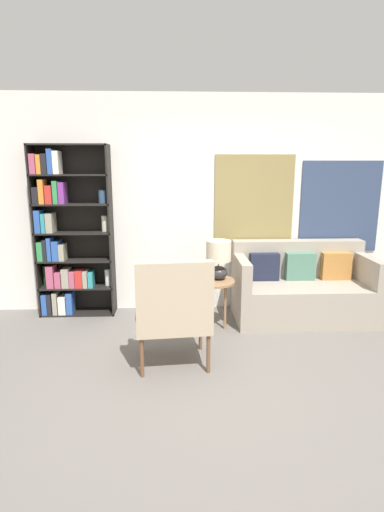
{
  "coord_description": "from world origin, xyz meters",
  "views": [
    {
      "loc": [
        -0.24,
        -3.03,
        1.85
      ],
      "look_at": [
        -0.06,
        1.12,
        0.9
      ],
      "focal_mm": 28.0,
      "sensor_mm": 36.0,
      "label": 1
    }
  ],
  "objects_px": {
    "armchair": "(174,308)",
    "side_table": "(213,285)",
    "couch": "(301,289)",
    "bookshelf": "(65,237)",
    "table_lamp": "(219,257)"
  },
  "relations": [
    {
      "from": "armchair",
      "to": "bookshelf",
      "type": "bearing_deg",
      "value": 132.06
    },
    {
      "from": "couch",
      "to": "bookshelf",
      "type": "bearing_deg",
      "value": 175.18
    },
    {
      "from": "table_lamp",
      "to": "armchair",
      "type": "bearing_deg",
      "value": -116.72
    },
    {
      "from": "bookshelf",
      "to": "table_lamp",
      "type": "xyz_separation_m",
      "value": [
        1.84,
        -0.47,
        -0.16
      ]
    },
    {
      "from": "armchair",
      "to": "side_table",
      "type": "height_order",
      "value": "armchair"
    },
    {
      "from": "couch",
      "to": "side_table",
      "type": "xyz_separation_m",
      "value": [
        -1.12,
        -0.26,
        0.14
      ]
    },
    {
      "from": "armchair",
      "to": "table_lamp",
      "type": "height_order",
      "value": "armchair"
    },
    {
      "from": "bookshelf",
      "to": "armchair",
      "type": "distance_m",
      "value": 2.03
    },
    {
      "from": "side_table",
      "to": "bookshelf",
      "type": "bearing_deg",
      "value": 164.09
    },
    {
      "from": "armchair",
      "to": "side_table",
      "type": "distance_m",
      "value": 1.07
    },
    {
      "from": "bookshelf",
      "to": "couch",
      "type": "relative_size",
      "value": 1.27
    },
    {
      "from": "couch",
      "to": "side_table",
      "type": "bearing_deg",
      "value": -166.74
    },
    {
      "from": "armchair",
      "to": "couch",
      "type": "bearing_deg",
      "value": 38.29
    },
    {
      "from": "couch",
      "to": "armchair",
      "type": "bearing_deg",
      "value": -141.71
    },
    {
      "from": "bookshelf",
      "to": "table_lamp",
      "type": "height_order",
      "value": "bookshelf"
    }
  ]
}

